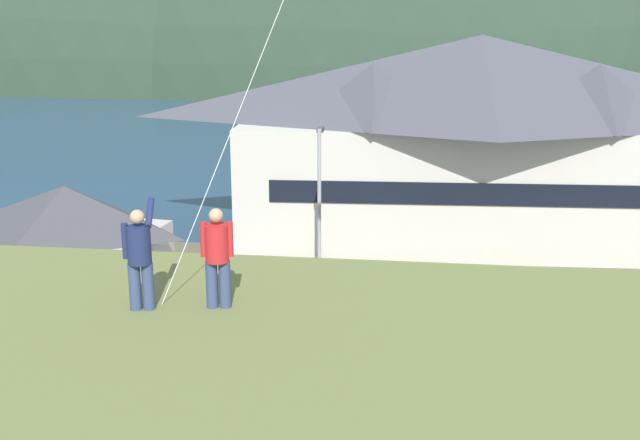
{
  "coord_description": "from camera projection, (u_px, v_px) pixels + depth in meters",
  "views": [
    {
      "loc": [
        3.16,
        -20.92,
        11.89
      ],
      "look_at": [
        -0.78,
        9.0,
        3.91
      ],
      "focal_mm": 42.98,
      "sensor_mm": 36.0,
      "label": 1
    }
  ],
  "objects": [
    {
      "name": "parked_car_back_row_left",
      "position": [
        315.0,
        318.0,
        28.48
      ],
      "size": [
        4.28,
        2.22,
        1.82
      ],
      "color": "#9EA3A8",
      "rests_on": "parking_lot_pad"
    },
    {
      "name": "parked_car_mid_row_near",
      "position": [
        129.0,
        353.0,
        25.51
      ],
      "size": [
        4.23,
        2.1,
        1.82
      ],
      "color": "#9EA3A8",
      "rests_on": "parking_lot_pad"
    },
    {
      "name": "bay_water",
      "position": [
        390.0,
        134.0,
        81.0
      ],
      "size": [
        360.0,
        84.0,
        0.03
      ],
      "primitive_type": "cube",
      "color": "navy",
      "rests_on": "ground"
    },
    {
      "name": "storage_shed_near_lot",
      "position": [
        70.0,
        256.0,
        29.56
      ],
      "size": [
        7.5,
        6.38,
        5.75
      ],
      "color": "beige",
      "rests_on": "ground"
    },
    {
      "name": "far_hill_west_ridge",
      "position": [
        80.0,
        81.0,
        148.12
      ],
      "size": [
        122.42,
        56.52,
        54.3
      ],
      "primitive_type": "ellipsoid",
      "color": "#3D4C38",
      "rests_on": "ground"
    },
    {
      "name": "parked_car_mid_row_far",
      "position": [
        469.0,
        320.0,
        28.34
      ],
      "size": [
        4.34,
        2.33,
        1.82
      ],
      "color": "#9EA3A8",
      "rests_on": "parking_lot_pad"
    },
    {
      "name": "person_kite_flyer",
      "position": [
        140.0,
        256.0,
        12.75
      ],
      "size": [
        0.52,
        0.69,
        1.86
      ],
      "color": "#384770",
      "rests_on": "grassy_hill_foreground"
    },
    {
      "name": "far_hill_center_saddle",
      "position": [
        358.0,
        90.0,
        129.89
      ],
      "size": [
        104.46,
        46.0,
        77.65
      ],
      "primitive_type": "ellipsoid",
      "color": "#334733",
      "rests_on": "ground"
    },
    {
      "name": "parked_car_corner_spot",
      "position": [
        341.0,
        395.0,
        22.71
      ],
      "size": [
        4.26,
        2.16,
        1.82
      ],
      "color": "silver",
      "rests_on": "parking_lot_pad"
    },
    {
      "name": "wharf_dock",
      "position": [
        325.0,
        183.0,
        55.21
      ],
      "size": [
        3.2,
        11.53,
        0.7
      ],
      "color": "#70604C",
      "rests_on": "ground"
    },
    {
      "name": "parking_light_pole",
      "position": [
        319.0,
        201.0,
        32.63
      ],
      "size": [
        0.24,
        0.78,
        7.35
      ],
      "color": "#ADADB2",
      "rests_on": "parking_lot_pad"
    },
    {
      "name": "moored_boat_wharfside",
      "position": [
        274.0,
        184.0,
        53.17
      ],
      "size": [
        1.94,
        5.85,
        2.16
      ],
      "color": "navy",
      "rests_on": "ground"
    },
    {
      "name": "far_hill_east_peak",
      "position": [
        147.0,
        85.0,
        140.42
      ],
      "size": [
        101.64,
        50.53,
        85.88
      ],
      "primitive_type": "ellipsoid",
      "color": "#334733",
      "rests_on": "ground"
    },
    {
      "name": "harbor_lodge",
      "position": [
        478.0,
        133.0,
        41.21
      ],
      "size": [
        27.26,
        12.4,
        11.04
      ],
      "color": "beige",
      "rests_on": "ground"
    },
    {
      "name": "parking_lot_pad",
      "position": [
        327.0,
        349.0,
        28.27
      ],
      "size": [
        40.0,
        20.0,
        0.1
      ],
      "primitive_type": "cube",
      "color": "gray",
      "rests_on": "ground"
    },
    {
      "name": "ground_plane",
      "position": [
        307.0,
        418.0,
        23.49
      ],
      "size": [
        600.0,
        600.0,
        0.0
      ],
      "primitive_type": "plane",
      "color": "#66604C"
    },
    {
      "name": "person_companion",
      "position": [
        217.0,
        255.0,
        12.84
      ],
      "size": [
        0.54,
        0.4,
        1.74
      ],
      "color": "#384770",
      "rests_on": "grassy_hill_foreground"
    }
  ]
}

